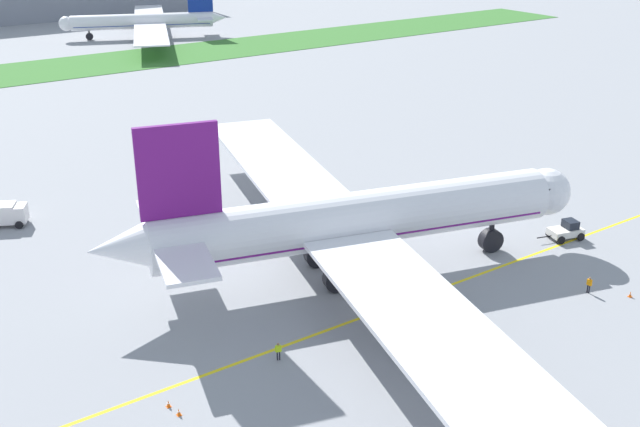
# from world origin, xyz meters

# --- Properties ---
(ground_plane) EXTENTS (600.00, 600.00, 0.00)m
(ground_plane) POSITION_xyz_m (0.00, 0.00, 0.00)
(ground_plane) COLOR gray
(ground_plane) RESTS_ON ground
(apron_taxi_line) EXTENTS (280.00, 0.36, 0.01)m
(apron_taxi_line) POSITION_xyz_m (0.00, -1.46, 0.00)
(apron_taxi_line) COLOR yellow
(apron_taxi_line) RESTS_ON ground
(grass_median_strip) EXTENTS (320.00, 24.00, 0.10)m
(grass_median_strip) POSITION_xyz_m (0.00, 121.90, 0.05)
(grass_median_strip) COLOR #38722D
(grass_median_strip) RESTS_ON ground
(airliner_foreground) EXTENTS (48.98, 78.20, 17.19)m
(airliner_foreground) POSITION_xyz_m (0.79, 6.04, 5.83)
(airliner_foreground) COLOR white
(airliner_foreground) RESTS_ON ground
(pushback_tug) EXTENTS (5.58, 3.26, 2.11)m
(pushback_tug) POSITION_xyz_m (25.72, -0.66, 0.96)
(pushback_tug) COLOR white
(pushback_tug) RESTS_ON ground
(ground_crew_wingwalker_port) EXTENTS (0.26, 0.59, 1.68)m
(ground_crew_wingwalker_port) POSITION_xyz_m (17.24, -10.14, 1.02)
(ground_crew_wingwalker_port) COLOR black
(ground_crew_wingwalker_port) RESTS_ON ground
(ground_crew_marshaller_front) EXTENTS (0.54, 0.37, 1.62)m
(ground_crew_marshaller_front) POSITION_xyz_m (-13.27, -2.98, 0.98)
(ground_crew_marshaller_front) COLOR black
(ground_crew_marshaller_front) RESTS_ON ground
(ground_crew_wingwalker_starboard) EXTENTS (0.27, 0.57, 1.63)m
(ground_crew_wingwalker_starboard) POSITION_xyz_m (0.77, 8.51, 0.99)
(ground_crew_wingwalker_starboard) COLOR black
(ground_crew_wingwalker_starboard) RESTS_ON ground
(traffic_cone_near_nose) EXTENTS (0.36, 0.36, 0.58)m
(traffic_cone_near_nose) POSITION_xyz_m (-23.08, -4.95, 0.28)
(traffic_cone_near_nose) COLOR #F2590C
(traffic_cone_near_nose) RESTS_ON ground
(traffic_cone_port_wing) EXTENTS (0.36, 0.36, 0.58)m
(traffic_cone_port_wing) POSITION_xyz_m (-23.30, -3.59, 0.28)
(traffic_cone_port_wing) COLOR #F2590C
(traffic_cone_port_wing) RESTS_ON ground
(traffic_cone_starboard_wing) EXTENTS (0.36, 0.36, 0.58)m
(traffic_cone_starboard_wing) POSITION_xyz_m (19.86, -12.92, 0.28)
(traffic_cone_starboard_wing) COLOR #F2590C
(traffic_cone_starboard_wing) RESTS_ON ground
(service_truck_fuel_bowser) EXTENTS (5.36, 4.30, 2.63)m
(service_truck_fuel_bowser) POSITION_xyz_m (-24.59, 38.52, 1.47)
(service_truck_fuel_bowser) COLOR white
(service_truck_fuel_bowser) RESTS_ON ground
(parked_airliner_far_centre) EXTENTS (41.34, 68.23, 12.73)m
(parked_airliner_far_centre) POSITION_xyz_m (38.71, 148.01, 4.32)
(parked_airliner_far_centre) COLOR white
(parked_airliner_far_centre) RESTS_ON ground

